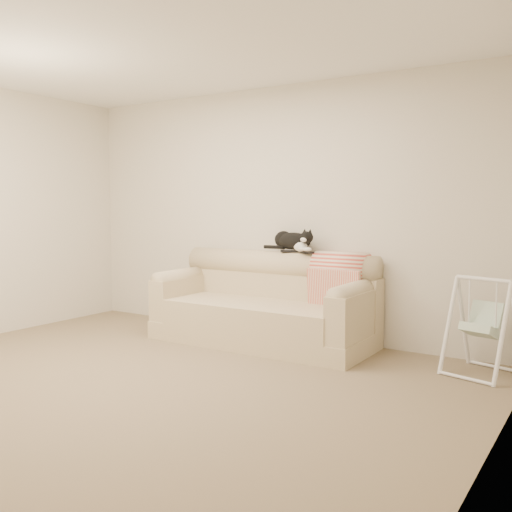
{
  "coord_description": "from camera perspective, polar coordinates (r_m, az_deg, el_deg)",
  "views": [
    {
      "loc": [
        3.05,
        -3.19,
        1.36
      ],
      "look_at": [
        0.2,
        1.27,
        0.9
      ],
      "focal_mm": 40.0,
      "sensor_mm": 36.0,
      "label": 1
    }
  ],
  "objects": [
    {
      "name": "ground_plane",
      "position": [
        4.62,
        -10.89,
        -12.22
      ],
      "size": [
        5.0,
        5.0,
        0.0
      ],
      "primitive_type": "plane",
      "color": "brown",
      "rests_on": "ground"
    },
    {
      "name": "room_shell",
      "position": [
        4.42,
        -11.22,
        7.07
      ],
      "size": [
        5.04,
        4.04,
        2.6
      ],
      "color": "beige",
      "rests_on": "ground"
    },
    {
      "name": "sofa",
      "position": [
        5.73,
        0.98,
        -5.15
      ],
      "size": [
        2.2,
        0.93,
        0.9
      ],
      "color": "tan",
      "rests_on": "ground"
    },
    {
      "name": "remote_a",
      "position": [
        5.78,
        3.38,
        0.52
      ],
      "size": [
        0.19,
        0.11,
        0.03
      ],
      "color": "black",
      "rests_on": "sofa"
    },
    {
      "name": "remote_b",
      "position": [
        5.65,
        5.15,
        0.38
      ],
      "size": [
        0.17,
        0.12,
        0.02
      ],
      "color": "black",
      "rests_on": "sofa"
    },
    {
      "name": "tuxedo_cat",
      "position": [
        5.79,
        3.72,
        1.51
      ],
      "size": [
        0.6,
        0.32,
        0.24
      ],
      "color": "black",
      "rests_on": "sofa"
    },
    {
      "name": "throw_blanket",
      "position": [
        5.55,
        8.43,
        -1.63
      ],
      "size": [
        0.53,
        0.38,
        0.58
      ],
      "color": "#C93D2F",
      "rests_on": "sofa"
    },
    {
      "name": "baby_swing",
      "position": [
        4.97,
        21.68,
        -6.51
      ],
      "size": [
        0.6,
        0.63,
        0.8
      ],
      "color": "white",
      "rests_on": "ground"
    }
  ]
}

